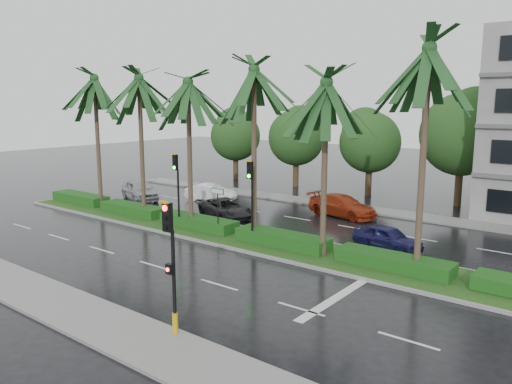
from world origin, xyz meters
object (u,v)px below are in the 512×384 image
Objects in this scene: car_red at (342,206)px; car_blue at (388,238)px; signal_near at (171,263)px; car_silver at (140,190)px; car_white at (211,192)px; car_darkgrey at (226,209)px; street_sign at (217,200)px; signal_median_left at (177,179)px.

car_blue is at bearing -125.10° from car_red.
signal_near reaches higher than car_blue.
car_silver is 1.16× the size of car_white.
car_white is 0.80× the size of car_red.
car_blue is (11.15, -0.27, -0.01)m from car_darkgrey.
car_darkgrey is at bearing 125.60° from street_sign.
car_silver reaches higher than car_blue.
signal_near is 23.74m from car_silver.
signal_median_left is at bearing -166.84° from car_white.
car_white reaches higher than car_darkgrey.
car_red is 7.61m from car_blue.
street_sign is 9.26m from car_blue.
signal_median_left is 12.25m from car_blue.
car_red is (5.72, 5.06, 0.08)m from car_darkgrey.
car_white is (-4.46, 7.63, -2.36)m from signal_median_left.
car_red reaches higher than car_white.
signal_near reaches higher than car_white.
signal_median_left reaches higher than car_white.
car_blue is at bearing -121.04° from car_white.
street_sign is 12.79m from car_silver.
car_silver is 0.99× the size of car_darkgrey.
street_sign is 0.58× the size of car_darkgrey.
signal_median_left reaches higher than street_sign.
signal_near is 1.13× the size of car_white.
signal_near is at bearing -158.57° from car_red.
signal_median_left is 11.09m from car_red.
car_red is at bearing 102.04° from signal_near.
street_sign is 0.67× the size of car_white.
car_white is 16.37m from car_blue.
street_sign is at bearing 3.47° from signal_median_left.
car_silver is 20.41m from car_blue.
street_sign is 0.54× the size of car_red.
signal_near is at bearing -124.93° from car_darkgrey.
car_blue is (5.43, -5.33, -0.09)m from car_red.
car_silver is at bearing 116.29° from car_red.
street_sign is 0.72× the size of car_blue.
street_sign is 10.65m from car_white.
car_darkgrey is 0.93× the size of car_red.
car_darkgrey is (-2.71, 3.79, -1.50)m from street_sign.
signal_median_left is at bearing 155.77° from car_red.
street_sign is at bearing -152.10° from car_white.
signal_near is 1.68× the size of street_sign.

